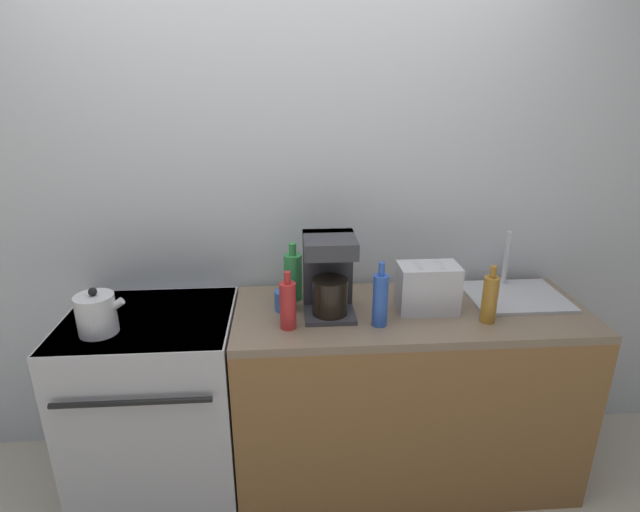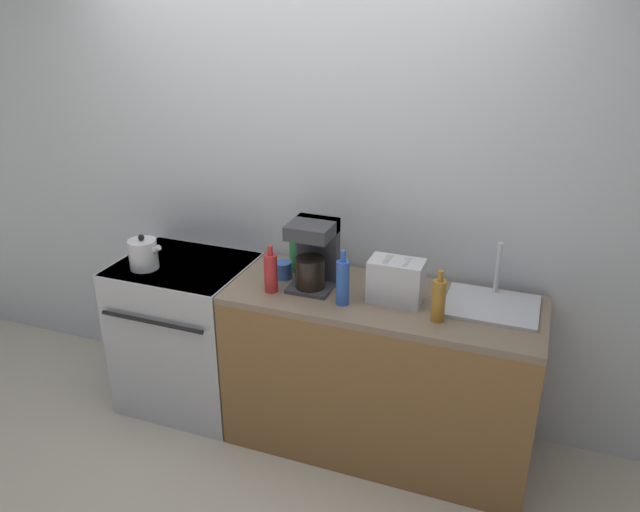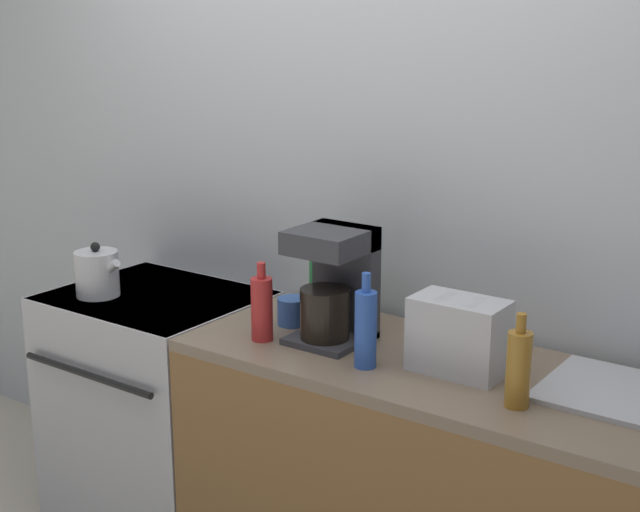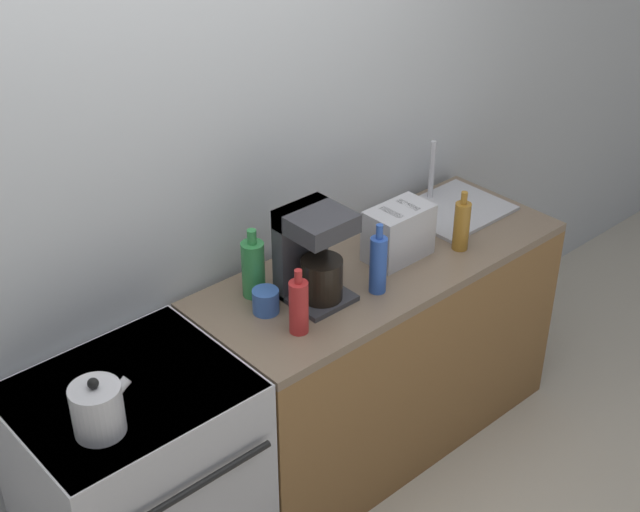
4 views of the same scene
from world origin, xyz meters
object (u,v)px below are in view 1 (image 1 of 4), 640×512
(kettle, at_px, (97,314))
(bottle_green, at_px, (293,276))
(cup_blue, at_px, (284,300))
(toaster, at_px, (428,288))
(coffee_maker, at_px, (329,274))
(bottle_red, at_px, (288,305))
(bottle_amber, at_px, (490,299))
(stove, at_px, (158,402))
(bottle_blue, at_px, (380,299))

(kettle, relative_size, bottle_green, 0.73)
(kettle, height_order, cup_blue, kettle)
(kettle, bearing_deg, toaster, 4.43)
(coffee_maker, bearing_deg, bottle_red, -143.22)
(coffee_maker, xyz_separation_m, bottle_green, (-0.15, 0.15, -0.07))
(cup_blue, bearing_deg, bottle_amber, -11.30)
(toaster, bearing_deg, coffee_maker, 177.93)
(coffee_maker, height_order, cup_blue, coffee_maker)
(bottle_amber, xyz_separation_m, cup_blue, (-0.86, 0.17, -0.06))
(toaster, bearing_deg, bottle_amber, -27.92)
(stove, bearing_deg, bottle_blue, -7.76)
(coffee_maker, height_order, bottle_blue, coffee_maker)
(coffee_maker, xyz_separation_m, bottle_red, (-0.18, -0.13, -0.08))
(toaster, xyz_separation_m, bottle_amber, (0.23, -0.12, -0.00))
(stove, relative_size, bottle_amber, 3.56)
(bottle_red, distance_m, cup_blue, 0.18)
(toaster, height_order, coffee_maker, coffee_maker)
(coffee_maker, xyz_separation_m, bottle_blue, (0.20, -0.14, -0.06))
(stove, xyz_separation_m, bottle_green, (0.64, 0.15, 0.55))
(bottle_blue, bearing_deg, toaster, 27.41)
(bottle_amber, relative_size, bottle_red, 1.01)
(bottle_blue, distance_m, cup_blue, 0.44)
(bottle_red, bearing_deg, bottle_blue, -0.29)
(bottle_blue, relative_size, bottle_red, 1.13)
(bottle_green, bearing_deg, coffee_maker, -44.27)
(bottle_blue, xyz_separation_m, bottle_green, (-0.35, 0.29, -0.00))
(bottle_amber, xyz_separation_m, bottle_red, (-0.84, 0.00, -0.00))
(bottle_amber, xyz_separation_m, bottle_green, (-0.82, 0.29, 0.01))
(stove, relative_size, bottle_red, 3.61)
(stove, relative_size, cup_blue, 9.32)
(bottle_red, bearing_deg, toaster, 10.95)
(kettle, distance_m, bottle_red, 0.77)
(toaster, height_order, bottle_green, bottle_green)
(stove, height_order, bottle_blue, bottle_blue)
(kettle, relative_size, bottle_amber, 0.79)
(bottle_green, bearing_deg, toaster, -15.70)
(coffee_maker, height_order, bottle_red, coffee_maker)
(toaster, bearing_deg, bottle_blue, -152.59)
(kettle, xyz_separation_m, toaster, (1.38, 0.11, 0.02))
(bottle_blue, relative_size, cup_blue, 2.91)
(toaster, relative_size, bottle_green, 0.96)
(toaster, relative_size, coffee_maker, 0.74)
(stove, bearing_deg, cup_blue, 3.37)
(coffee_maker, xyz_separation_m, bottle_amber, (0.66, -0.14, -0.08))
(bottle_amber, distance_m, cup_blue, 0.88)
(bottle_amber, relative_size, cup_blue, 2.62)
(kettle, xyz_separation_m, cup_blue, (0.75, 0.16, -0.04))
(bottle_green, xyz_separation_m, bottle_red, (-0.03, -0.28, -0.01))
(bottle_amber, bearing_deg, stove, 174.62)
(cup_blue, bearing_deg, toaster, -4.48)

